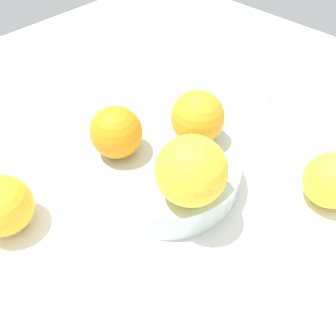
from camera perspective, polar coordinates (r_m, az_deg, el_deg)
The scene contains 8 objects.
ground_plane at distance 49.97cm, azimuth 0.00°, elevation -2.87°, with size 110.00×110.00×2.00cm, color white.
fruit_bowl at distance 47.66cm, azimuth 0.00°, elevation -0.46°, with size 18.93×18.93×4.40cm.
orange_in_bowl_0 at distance 39.06cm, azimuth 3.71°, elevation -0.48°, with size 8.08×8.08×8.08cm, color yellow.
orange_in_bowl_1 at distance 46.84cm, azimuth 4.53°, elevation 8.10°, with size 7.02×7.02×7.02cm, color #F9A823.
orange_in_bowl_2 at distance 45.15cm, azimuth -8.22°, elevation 5.64°, with size 6.61×6.61×6.61cm, color orange.
orange_loose_0 at distance 49.01cm, azimuth 24.55°, elevation -1.81°, with size 7.09×7.09×7.09cm, color yellow.
orange_loose_1 at distance 46.20cm, azimuth -24.88°, elevation -5.45°, with size 7.31×7.31×7.31cm, color yellow.
side_plate at distance 67.72cm, azimuth 9.59°, elevation 13.26°, with size 16.61×16.61×0.80cm, color white.
Camera 1 is at (-23.39, -22.46, 37.02)cm, focal length 38.43 mm.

